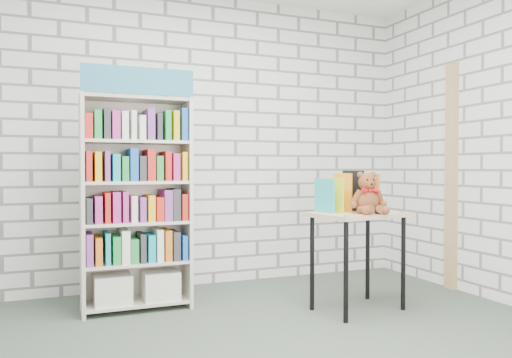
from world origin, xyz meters
name	(u,v)px	position (x,y,z in m)	size (l,w,h in m)	color
ground	(275,358)	(0.00, 0.00, 0.00)	(4.50, 4.50, 0.00)	#3F4B3F
room_shell	(276,56)	(0.00, 0.00, 1.78)	(4.52, 4.02, 2.81)	silver
bookshelf	(136,201)	(-0.61, 1.36, 0.87)	(0.85, 0.33, 1.90)	beige
display_table	(358,226)	(1.02, 0.68, 0.67)	(0.80, 0.63, 0.78)	tan
table_books	(348,193)	(1.00, 0.79, 0.93)	(0.54, 0.31, 0.30)	#28A8AF
teddy_bear	(368,197)	(1.04, 0.57, 0.91)	(0.30, 0.29, 0.32)	maroon
door_trim	(451,177)	(2.23, 0.95, 1.05)	(0.05, 0.12, 2.10)	tan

